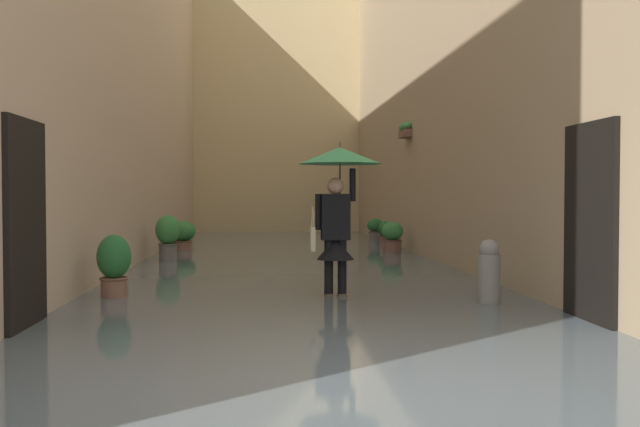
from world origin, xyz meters
name	(u,v)px	position (x,y,z in m)	size (l,w,h in m)	color
ground_plane	(287,260)	(0.00, -9.82, 0.00)	(60.00, 60.00, 0.00)	gray
flood_water	(287,259)	(0.00, -9.82, 0.04)	(6.74, 25.63, 0.07)	#515B60
building_facade_right	(102,32)	(3.87, -9.81, 4.82)	(2.04, 23.63, 9.64)	tan
building_facade_far	(276,104)	(0.00, -20.53, 4.76)	(9.54, 1.80, 9.53)	tan
person_wading	(338,187)	(-0.46, -4.15, 1.52)	(1.11, 1.11, 2.12)	#4C4233
potted_plant_far_right	(114,265)	(2.49, -4.29, 0.49)	(0.44, 0.44, 0.89)	brown
potted_plant_near_right	(183,235)	(2.47, -11.86, 0.44)	(0.63, 0.63, 0.77)	brown
potted_plant_near_left	(375,230)	(-2.68, -14.30, 0.40)	(0.46, 0.46, 0.74)	#66605B
potted_plant_mid_left	(392,237)	(-2.50, -10.81, 0.43)	(0.50, 0.50, 0.79)	brown
potted_plant_mid_right	(168,236)	(2.48, -9.35, 0.57)	(0.50, 0.50, 1.00)	#66605B
potted_plant_far_left	(385,234)	(-2.65, -12.58, 0.40)	(0.36, 0.36, 0.73)	brown
mooring_bollard	(489,274)	(-2.28, -3.40, 0.43)	(0.28, 0.28, 0.87)	gray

